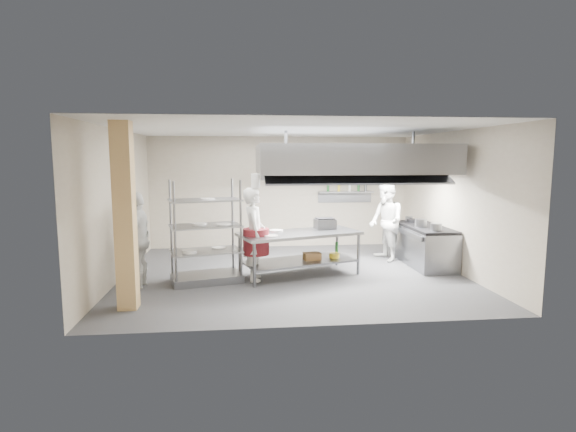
{
  "coord_description": "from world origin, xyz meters",
  "views": [
    {
      "loc": [
        -1.07,
        -9.18,
        2.43
      ],
      "look_at": [
        -0.08,
        0.2,
        1.2
      ],
      "focal_mm": 28.0,
      "sensor_mm": 36.0,
      "label": 1
    }
  ],
  "objects": [
    {
      "name": "wall_shelf",
      "position": [
        1.8,
        2.84,
        1.5
      ],
      "size": [
        1.5,
        0.28,
        0.04
      ],
      "primitive_type": "cube",
      "color": "gray",
      "rests_on": "wall_back"
    },
    {
      "name": "range_top",
      "position": [
        3.08,
        0.5,
        0.87
      ],
      "size": [
        0.78,
        1.96,
        0.06
      ],
      "primitive_type": "cube",
      "color": "black",
      "rests_on": "cooking_range"
    },
    {
      "name": "ceiling",
      "position": [
        0.0,
        0.0,
        3.0
      ],
      "size": [
        7.0,
        7.0,
        0.0
      ],
      "primitive_type": "plane",
      "rotation": [
        3.14,
        0.0,
        0.0
      ],
      "color": "silver",
      "rests_on": "wall_back"
    },
    {
      "name": "hood_strip_a",
      "position": [
        0.4,
        0.4,
        2.08
      ],
      "size": [
        1.6,
        0.12,
        0.04
      ],
      "primitive_type": "cube",
      "color": "white",
      "rests_on": "exhaust_hood"
    },
    {
      "name": "hood_strip_b",
      "position": [
        2.2,
        0.4,
        2.08
      ],
      "size": [
        1.6,
        0.12,
        0.04
      ],
      "primitive_type": "cube",
      "color": "white",
      "rests_on": "exhaust_hood"
    },
    {
      "name": "chef_head",
      "position": [
        -0.81,
        -0.38,
        0.93
      ],
      "size": [
        0.45,
        0.68,
        1.85
      ],
      "primitive_type": "imported",
      "rotation": [
        0.0,
        0.0,
        1.57
      ],
      "color": "silver",
      "rests_on": "floor"
    },
    {
      "name": "wall_right",
      "position": [
        3.5,
        0.0,
        1.5
      ],
      "size": [
        0.0,
        6.0,
        6.0
      ],
      "primitive_type": "plane",
      "rotation": [
        1.57,
        0.0,
        -1.57
      ],
      "color": "gray",
      "rests_on": "ground"
    },
    {
      "name": "plate_stack",
      "position": [
        -1.76,
        -0.43,
        0.64
      ],
      "size": [
        0.28,
        0.28,
        0.05
      ],
      "primitive_type": "cylinder",
      "color": "white",
      "rests_on": "pass_rack"
    },
    {
      "name": "stockpot",
      "position": [
        2.91,
        0.32,
        0.99
      ],
      "size": [
        0.26,
        0.26,
        0.18
      ],
      "primitive_type": "cylinder",
      "color": "gray",
      "rests_on": "range_top"
    },
    {
      "name": "exhaust_hood",
      "position": [
        1.3,
        0.4,
        2.4
      ],
      "size": [
        4.0,
        2.5,
        0.6
      ],
      "primitive_type": "cube",
      "color": "gray",
      "rests_on": "ceiling"
    },
    {
      "name": "pass_rack",
      "position": [
        -1.76,
        -0.43,
        1.01
      ],
      "size": [
        1.49,
        1.09,
        2.01
      ],
      "primitive_type": null,
      "rotation": [
        0.0,
        0.0,
        0.25
      ],
      "color": "gray",
      "rests_on": "floor"
    },
    {
      "name": "wicker_basket",
      "position": [
        0.39,
        -0.12,
        0.4
      ],
      "size": [
        0.38,
        0.29,
        0.15
      ],
      "primitive_type": "cube",
      "rotation": [
        0.0,
        0.0,
        0.15
      ],
      "color": "brown",
      "rests_on": "island_undershelf"
    },
    {
      "name": "chef_line",
      "position": [
        2.34,
        1.0,
        0.93
      ],
      "size": [
        0.84,
        1.0,
        1.86
      ],
      "primitive_type": "imported",
      "rotation": [
        0.0,
        0.0,
        -1.41
      ],
      "color": "white",
      "rests_on": "floor"
    },
    {
      "name": "griddle",
      "position": [
        0.74,
        0.27,
        1.01
      ],
      "size": [
        0.47,
        0.39,
        0.21
      ],
      "primitive_type": "cube",
      "rotation": [
        0.0,
        0.0,
        0.15
      ],
      "color": "slate",
      "rests_on": "island_worktop"
    },
    {
      "name": "wall_back",
      "position": [
        0.0,
        3.0,
        1.5
      ],
      "size": [
        7.0,
        0.0,
        7.0
      ],
      "primitive_type": "plane",
      "rotation": [
        1.57,
        0.0,
        0.0
      ],
      "color": "gray",
      "rests_on": "ground"
    },
    {
      "name": "floor",
      "position": [
        0.0,
        0.0,
        0.0
      ],
      "size": [
        7.0,
        7.0,
        0.0
      ],
      "primitive_type": "plane",
      "color": "#2E2E31",
      "rests_on": "ground"
    },
    {
      "name": "cooking_range",
      "position": [
        3.08,
        0.5,
        0.42
      ],
      "size": [
        0.8,
        2.0,
        0.84
      ],
      "primitive_type": "cube",
      "color": "gray",
      "rests_on": "floor"
    },
    {
      "name": "chef_plating",
      "position": [
        -3.0,
        -0.63,
        0.9
      ],
      "size": [
        0.54,
        1.1,
        1.8
      ],
      "primitive_type": "imported",
      "rotation": [
        0.0,
        0.0,
        -1.67
      ],
      "color": "white",
      "rests_on": "floor"
    },
    {
      "name": "island",
      "position": [
        0.13,
        -0.14,
        0.46
      ],
      "size": [
        2.67,
        1.76,
        0.91
      ],
      "primitive_type": null,
      "rotation": [
        0.0,
        0.0,
        0.32
      ],
      "color": "slate",
      "rests_on": "floor"
    },
    {
      "name": "column",
      "position": [
        -2.9,
        -1.9,
        1.5
      ],
      "size": [
        0.3,
        0.3,
        3.0
      ],
      "primitive_type": "cube",
      "color": "tan",
      "rests_on": "floor"
    },
    {
      "name": "wall_left",
      "position": [
        -3.5,
        0.0,
        1.5
      ],
      "size": [
        0.0,
        6.0,
        6.0
      ],
      "primitive_type": "plane",
      "rotation": [
        1.57,
        0.0,
        1.57
      ],
      "color": "gray",
      "rests_on": "ground"
    },
    {
      "name": "island_worktop",
      "position": [
        0.13,
        -0.14,
        0.88
      ],
      "size": [
        2.67,
        1.76,
        0.06
      ],
      "primitive_type": "cube",
      "rotation": [
        0.0,
        0.0,
        0.32
      ],
      "color": "gray",
      "rests_on": "island"
    },
    {
      "name": "island_undershelf",
      "position": [
        0.13,
        -0.14,
        0.3
      ],
      "size": [
        2.45,
        1.6,
        0.04
      ],
      "primitive_type": "cube",
      "rotation": [
        0.0,
        0.0,
        0.32
      ],
      "color": "slate",
      "rests_on": "island"
    }
  ]
}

